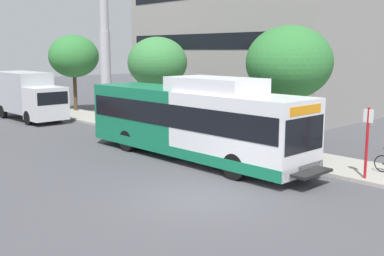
{
  "coord_description": "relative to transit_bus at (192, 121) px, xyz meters",
  "views": [
    {
      "loc": [
        -9.99,
        -10.28,
        4.76
      ],
      "look_at": [
        2.87,
        3.37,
        1.6
      ],
      "focal_mm": 43.4,
      "sensor_mm": 36.0,
      "label": 1
    }
  ],
  "objects": [
    {
      "name": "transit_bus",
      "position": [
        0.0,
        0.0,
        0.0
      ],
      "size": [
        2.58,
        12.25,
        3.65
      ],
      "color": "white",
      "rests_on": "ground"
    },
    {
      "name": "street_tree_far_block",
      "position": [
        4.2,
        17.62,
        2.57
      ],
      "size": [
        3.78,
        3.78,
        5.76
      ],
      "color": "#4C3823",
      "rests_on": "sidewalk_curb"
    },
    {
      "name": "bus_stop_sign_pole",
      "position": [
        2.1,
        -6.97,
        -0.05
      ],
      "size": [
        0.1,
        0.36,
        2.6
      ],
      "color": "red",
      "rests_on": "sidewalk_curb"
    },
    {
      "name": "box_truck_background",
      "position": [
        -0.17,
        16.26,
        0.04
      ],
      "size": [
        2.32,
        7.01,
        3.25
      ],
      "color": "silver",
      "rests_on": "ground"
    },
    {
      "name": "street_tree_near_stop",
      "position": [
        4.35,
        -1.92,
        2.48
      ],
      "size": [
        3.99,
        3.99,
        5.75
      ],
      "color": "#4C3823",
      "rests_on": "sidewalk_curb"
    },
    {
      "name": "lattice_comm_tower",
      "position": [
        13.29,
        27.34,
        8.01
      ],
      "size": [
        1.1,
        1.1,
        29.17
      ],
      "color": "#B7B7BC",
      "rests_on": "ground"
    },
    {
      "name": "sidewalk_curb",
      "position": [
        3.25,
        1.71,
        -1.63
      ],
      "size": [
        3.0,
        56.0,
        0.14
      ],
      "primitive_type": "cube",
      "color": "#A8A399",
      "rests_on": "ground"
    },
    {
      "name": "street_tree_mid_block",
      "position": [
        4.32,
        7.68,
        2.29
      ],
      "size": [
        3.64,
        3.64,
        5.42
      ],
      "color": "#4C3823",
      "rests_on": "sidewalk_curb"
    },
    {
      "name": "ground_plane",
      "position": [
        -3.75,
        3.71,
        -1.7
      ],
      "size": [
        120.0,
        120.0,
        0.0
      ],
      "primitive_type": "plane",
      "color": "#4C4C51"
    }
  ]
}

